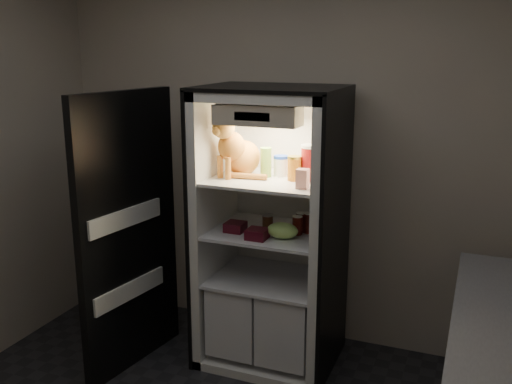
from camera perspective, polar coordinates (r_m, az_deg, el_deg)
room_shell at (r=2.43m, az=-9.62°, el=2.45°), size 3.60×3.60×3.60m
refrigerator at (r=3.86m, az=1.65°, el=-5.67°), size 0.90×0.72×1.88m
fridge_door at (r=3.83m, az=-12.62°, el=-4.22°), size 0.19×0.87×1.85m
tabby_cat at (r=3.72m, az=-1.90°, el=4.13°), size 0.37×0.43×0.44m
parmesan_shaker at (r=3.69m, az=1.00°, el=2.99°), size 0.07×0.07×0.19m
mayo_tub at (r=3.73m, az=2.50°, el=2.65°), size 0.10×0.10×0.13m
salsa_jar at (r=3.60m, az=3.86°, el=2.38°), size 0.09×0.09×0.16m
pepper_jar at (r=3.61m, az=5.56°, el=2.95°), size 0.13×0.13×0.23m
cream_carton at (r=3.40m, az=4.68°, el=1.33°), size 0.07×0.07×0.12m
soda_can_a at (r=3.73m, az=4.54°, el=-3.02°), size 0.07×0.07×0.13m
soda_can_b at (r=3.71m, az=5.30°, el=-3.07°), size 0.07×0.07×0.13m
soda_can_c at (r=3.66m, az=4.16°, el=-3.35°), size 0.07×0.07×0.12m
condiment_jar at (r=3.78m, az=1.17°, el=-2.94°), size 0.07×0.07×0.10m
grape_bag at (r=3.59m, az=2.66°, el=-3.87°), size 0.20×0.15×0.10m
berry_box_left at (r=3.73m, az=-2.08°, el=-3.50°), size 0.12×0.12×0.06m
berry_box_right at (r=3.58m, az=0.12°, el=-4.22°), size 0.13×0.13×0.06m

